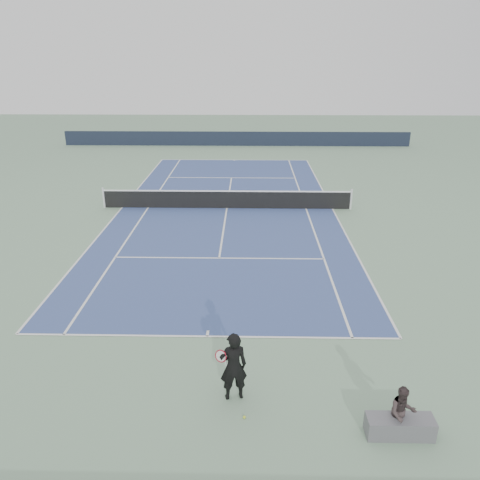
{
  "coord_description": "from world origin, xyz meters",
  "views": [
    {
      "loc": [
        1.17,
        -23.18,
        7.49
      ],
      "look_at": [
        0.84,
        -7.19,
        1.1
      ],
      "focal_mm": 35.0,
      "sensor_mm": 36.0,
      "label": 1
    }
  ],
  "objects_px": {
    "tennis_player": "(233,366)",
    "tennis_ball": "(244,417)",
    "spectator_bench": "(401,419)",
    "tennis_net": "(227,199)"
  },
  "relations": [
    {
      "from": "tennis_ball",
      "to": "tennis_net",
      "type": "bearing_deg",
      "value": 94.17
    },
    {
      "from": "tennis_ball",
      "to": "spectator_bench",
      "type": "xyz_separation_m",
      "value": [
        3.26,
        -0.42,
        0.39
      ]
    },
    {
      "from": "tennis_net",
      "to": "tennis_player",
      "type": "xyz_separation_m",
      "value": [
        0.83,
        -14.38,
        0.37
      ]
    },
    {
      "from": "tennis_player",
      "to": "tennis_ball",
      "type": "xyz_separation_m",
      "value": [
        0.26,
        -0.68,
        -0.84
      ]
    },
    {
      "from": "tennis_player",
      "to": "tennis_ball",
      "type": "bearing_deg",
      "value": -69.0
    },
    {
      "from": "tennis_net",
      "to": "tennis_player",
      "type": "distance_m",
      "value": 14.4
    },
    {
      "from": "tennis_player",
      "to": "spectator_bench",
      "type": "xyz_separation_m",
      "value": [
        3.52,
        -1.1,
        -0.45
      ]
    },
    {
      "from": "spectator_bench",
      "to": "tennis_player",
      "type": "bearing_deg",
      "value": 162.65
    },
    {
      "from": "tennis_player",
      "to": "spectator_bench",
      "type": "height_order",
      "value": "tennis_player"
    },
    {
      "from": "tennis_ball",
      "to": "spectator_bench",
      "type": "distance_m",
      "value": 3.31
    }
  ]
}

